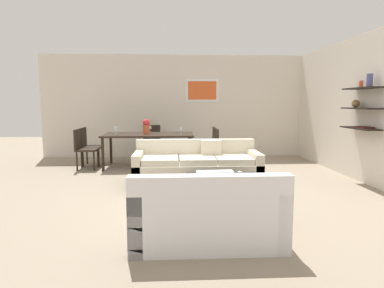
{
  "coord_description": "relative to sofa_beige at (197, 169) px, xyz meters",
  "views": [
    {
      "loc": [
        -0.42,
        -5.38,
        1.45
      ],
      "look_at": [
        -0.12,
        0.2,
        0.75
      ],
      "focal_mm": 30.95,
      "sensor_mm": 36.0,
      "label": 1
    }
  ],
  "objects": [
    {
      "name": "ground_plane",
      "position": [
        0.03,
        -0.34,
        -0.29
      ],
      "size": [
        18.0,
        18.0,
        0.0
      ],
      "primitive_type": "plane",
      "color": "gray"
    },
    {
      "name": "back_wall_unit",
      "position": [
        0.33,
        3.19,
        1.06
      ],
      "size": [
        8.4,
        0.09,
        2.7
      ],
      "color": "silver",
      "rests_on": "ground"
    },
    {
      "name": "right_wall_shelf_unit",
      "position": [
        3.05,
        0.26,
        1.06
      ],
      "size": [
        0.34,
        8.2,
        2.7
      ],
      "color": "silver",
      "rests_on": "ground"
    },
    {
      "name": "sofa_beige",
      "position": [
        0.0,
        0.0,
        0.0
      ],
      "size": [
        2.17,
        0.9,
        0.78
      ],
      "color": "beige",
      "rests_on": "ground"
    },
    {
      "name": "loveseat_white",
      "position": [
        -0.06,
        -2.38,
        0.0
      ],
      "size": [
        1.54,
        0.9,
        0.78
      ],
      "color": "white",
      "rests_on": "ground"
    },
    {
      "name": "coffee_table",
      "position": [
        0.32,
        -1.2,
        -0.1
      ],
      "size": [
        1.07,
        0.94,
        0.38
      ],
      "color": "black",
      "rests_on": "ground"
    },
    {
      "name": "decorative_bowl",
      "position": [
        0.42,
        -1.17,
        0.12
      ],
      "size": [
        0.3,
        0.3,
        0.06
      ],
      "color": "navy",
      "rests_on": "coffee_table"
    },
    {
      "name": "candle_jar",
      "position": [
        0.54,
        -1.09,
        0.13
      ],
      "size": [
        0.07,
        0.07,
        0.08
      ],
      "primitive_type": "cylinder",
      "color": "silver",
      "rests_on": "coffee_table"
    },
    {
      "name": "apple_on_coffee_table",
      "position": [
        0.11,
        -1.26,
        0.12
      ],
      "size": [
        0.07,
        0.07,
        0.07
      ],
      "primitive_type": "sphere",
      "color": "#669E2D",
      "rests_on": "coffee_table"
    },
    {
      "name": "dining_table",
      "position": [
        -0.97,
        1.78,
        0.4
      ],
      "size": [
        2.0,
        1.03,
        0.75
      ],
      "color": "black",
      "rests_on": "ground"
    },
    {
      "name": "dining_chair_head",
      "position": [
        -0.97,
        2.7,
        0.21
      ],
      "size": [
        0.44,
        0.44,
        0.88
      ],
      "color": "black",
      "rests_on": "ground"
    },
    {
      "name": "dining_chair_left_near",
      "position": [
        -2.38,
        1.55,
        0.21
      ],
      "size": [
        0.44,
        0.44,
        0.88
      ],
      "color": "black",
      "rests_on": "ground"
    },
    {
      "name": "dining_chair_right_near",
      "position": [
        0.44,
        1.55,
        0.21
      ],
      "size": [
        0.44,
        0.44,
        0.88
      ],
      "color": "black",
      "rests_on": "ground"
    },
    {
      "name": "dining_chair_right_far",
      "position": [
        0.44,
        2.01,
        0.21
      ],
      "size": [
        0.44,
        0.44,
        0.88
      ],
      "color": "black",
      "rests_on": "ground"
    },
    {
      "name": "dining_chair_left_far",
      "position": [
        -2.38,
        2.01,
        0.21
      ],
      "size": [
        0.44,
        0.44,
        0.88
      ],
      "color": "black",
      "rests_on": "ground"
    },
    {
      "name": "wine_glass_right_near",
      "position": [
        -0.25,
        1.65,
        0.57
      ],
      "size": [
        0.07,
        0.07,
        0.16
      ],
      "color": "silver",
      "rests_on": "dining_table"
    },
    {
      "name": "wine_glass_left_near",
      "position": [
        -1.7,
        1.65,
        0.58
      ],
      "size": [
        0.07,
        0.07,
        0.18
      ],
      "color": "silver",
      "rests_on": "dining_table"
    },
    {
      "name": "wine_glass_left_far",
      "position": [
        -1.7,
        1.91,
        0.58
      ],
      "size": [
        0.07,
        0.07,
        0.16
      ],
      "color": "silver",
      "rests_on": "dining_table"
    },
    {
      "name": "wine_glass_head",
      "position": [
        -0.97,
        2.24,
        0.56
      ],
      "size": [
        0.07,
        0.07,
        0.15
      ],
      "color": "silver",
      "rests_on": "dining_table"
    },
    {
      "name": "centerpiece_vase",
      "position": [
        -1.03,
        1.84,
        0.63
      ],
      "size": [
        0.16,
        0.16,
        0.33
      ],
      "color": "#D85933",
      "rests_on": "dining_table"
    }
  ]
}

